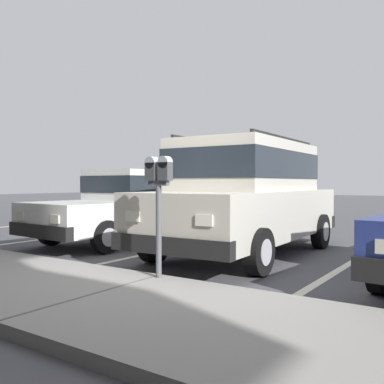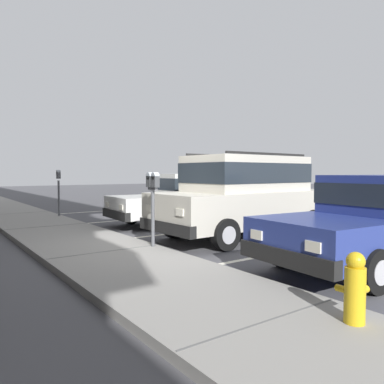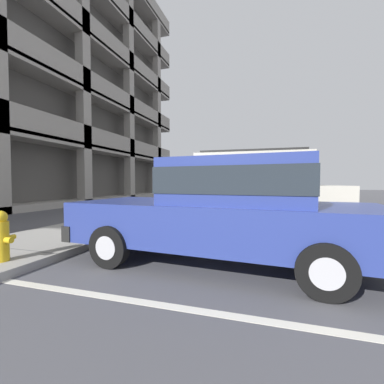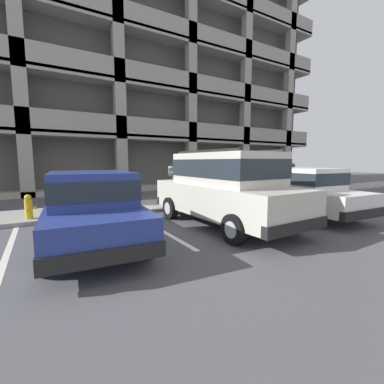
% 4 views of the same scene
% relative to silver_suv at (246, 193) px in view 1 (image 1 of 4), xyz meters
% --- Properties ---
extents(ground_plane, '(80.00, 80.00, 0.10)m').
position_rel_silver_suv_xyz_m(ground_plane, '(-0.13, 2.37, -1.14)').
color(ground_plane, '#4C4C51').
extents(sidewalk, '(40.00, 2.20, 0.12)m').
position_rel_silver_suv_xyz_m(sidewalk, '(-0.13, 3.67, -1.03)').
color(sidewalk, gray).
rests_on(sidewalk, ground_plane).
extents(parking_stall_lines, '(12.95, 4.80, 0.01)m').
position_rel_silver_suv_xyz_m(parking_stall_lines, '(1.47, 0.97, -1.08)').
color(parking_stall_lines, silver).
rests_on(parking_stall_lines, ground_plane).
extents(silver_suv, '(2.12, 4.83, 2.03)m').
position_rel_silver_suv_xyz_m(silver_suv, '(0.00, 0.00, 0.00)').
color(silver_suv, beige).
rests_on(silver_suv, ground_plane).
extents(dark_hatchback, '(2.03, 4.58, 1.54)m').
position_rel_silver_suv_xyz_m(dark_hatchback, '(2.85, -0.19, -0.27)').
color(dark_hatchback, silver).
rests_on(dark_hatchback, ground_plane).
extents(parking_meter_near, '(0.35, 0.12, 1.47)m').
position_rel_silver_suv_xyz_m(parking_meter_near, '(-0.21, 2.72, 0.13)').
color(parking_meter_near, '#595B60').
rests_on(parking_meter_near, sidewalk).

